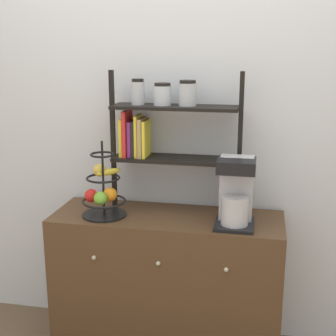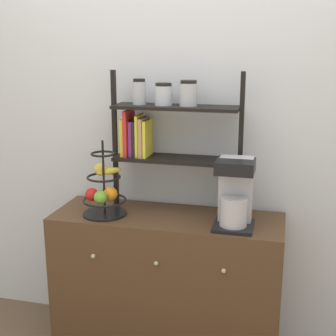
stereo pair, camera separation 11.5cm
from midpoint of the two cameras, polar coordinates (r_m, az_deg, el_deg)
wall_back at (r=2.69m, az=2.47°, el=5.93°), size 7.00×0.05×2.60m
sideboard at (r=2.73m, az=1.11°, el=-13.84°), size 1.26×0.45×0.81m
coffee_maker at (r=2.40m, az=9.53°, el=-3.06°), size 0.20×0.22×0.36m
fruit_stand at (r=2.56m, az=-6.62°, el=-2.77°), size 0.24×0.24×0.42m
shelf_hutch at (r=2.56m, az=0.52°, el=5.18°), size 0.73×0.20×0.77m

